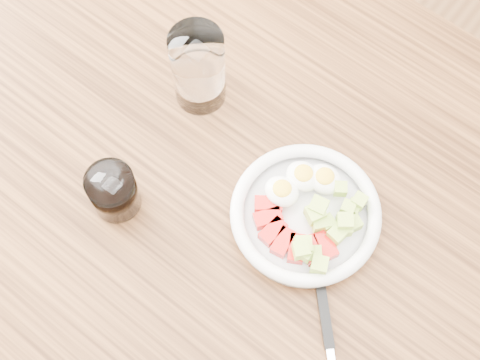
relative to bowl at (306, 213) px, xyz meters
name	(u,v)px	position (x,y,z in m)	size (l,w,h in m)	color
ground	(241,310)	(-0.09, -0.03, -0.79)	(4.00, 4.00, 0.00)	brown
dining_table	(241,220)	(-0.09, -0.03, -0.12)	(1.50, 0.90, 0.77)	brown
bowl	(306,213)	(0.00, 0.00, 0.00)	(0.21, 0.21, 0.05)	white
fork	(327,333)	(0.12, -0.11, -0.01)	(0.15, 0.16, 0.01)	black
water_glass	(198,69)	(-0.25, 0.07, 0.05)	(0.08, 0.08, 0.14)	white
coffee_glass	(113,192)	(-0.23, -0.14, 0.02)	(0.07, 0.07, 0.08)	white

